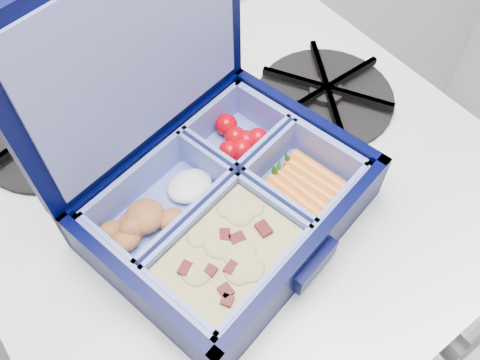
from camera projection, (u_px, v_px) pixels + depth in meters
stove at (233, 303)px, 0.87m from camera, size 0.53×0.53×0.80m
bento_box at (229, 203)px, 0.48m from camera, size 0.28×0.24×0.06m
burner_grate at (326, 91)px, 0.59m from camera, size 0.16×0.16×0.02m
burner_grate_rear at (51, 130)px, 0.56m from camera, size 0.19×0.19×0.02m
fork at (226, 88)px, 0.60m from camera, size 0.10×0.19×0.01m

